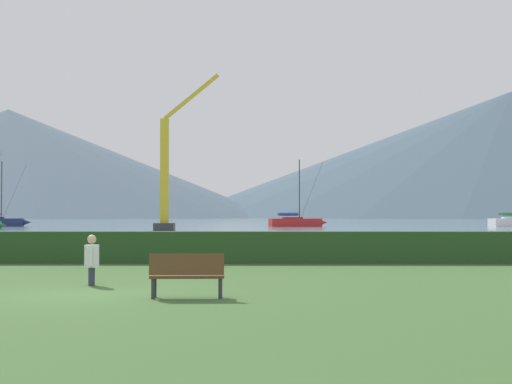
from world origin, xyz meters
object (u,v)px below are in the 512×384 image
sailboat_slip_7 (296,222)px  park_bench_under_tree (187,273)px  dock_crane (167,181)px  person_seated_viewer (92,258)px

sailboat_slip_7 → park_bench_under_tree: sailboat_slip_7 is taller
park_bench_under_tree → dock_crane: (-8.18, 62.78, 4.52)m
sailboat_slip_7 → park_bench_under_tree: (-6.03, -89.36, -0.13)m
park_bench_under_tree → sailboat_slip_7: bearing=84.0°
sailboat_slip_7 → dock_crane: dock_crane is taller
person_seated_viewer → dock_crane: (-5.56, 59.89, 4.36)m
park_bench_under_tree → person_seated_viewer: size_ratio=1.25×
park_bench_under_tree → dock_crane: dock_crane is taller
sailboat_slip_7 → dock_crane: size_ratio=0.57×
sailboat_slip_7 → park_bench_under_tree: size_ratio=5.79×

